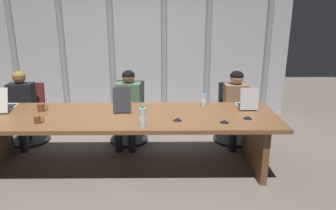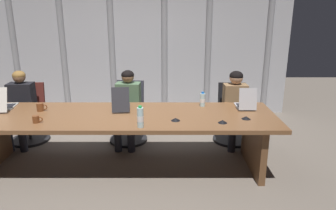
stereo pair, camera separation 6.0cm
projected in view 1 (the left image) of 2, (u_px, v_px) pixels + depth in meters
ground_plane at (124, 167)px, 4.20m from camera, size 11.80×11.80×0.00m
conference_table at (122, 125)px, 4.03m from camera, size 3.95×1.12×0.74m
curtain_backdrop at (136, 35)px, 6.05m from camera, size 5.90×0.17×3.12m
laptop_left_end at (4, 105)px, 4.18m from camera, size 0.27×0.48×0.32m
laptop_left_mid at (122, 105)px, 4.18m from camera, size 0.27×0.45×0.33m
laptop_center at (246, 104)px, 4.25m from camera, size 0.24×0.37×0.30m
office_chair_left_end at (29, 120)px, 5.00m from camera, size 0.60×0.60×0.91m
office_chair_left_mid at (129, 119)px, 5.01m from camera, size 0.60×0.60×0.94m
office_chair_center at (233, 120)px, 5.03m from camera, size 0.60×0.60×0.90m
person_left_end at (20, 105)px, 4.76m from camera, size 0.39×0.55×1.14m
person_left_mid at (128, 104)px, 4.77m from camera, size 0.40×0.56×1.15m
person_center at (237, 104)px, 4.79m from camera, size 0.37×0.55×1.14m
water_bottle_primary at (204, 100)px, 4.33m from camera, size 0.07×0.07×0.20m
water_bottle_secondary at (142, 118)px, 3.53m from camera, size 0.08×0.08×0.25m
coffee_mug_near at (38, 120)px, 3.68m from camera, size 0.12×0.08×0.09m
coffee_mug_far at (41, 107)px, 4.11m from camera, size 0.14×0.09×0.11m
conference_mic_left_side at (224, 121)px, 3.70m from camera, size 0.11×0.11×0.03m
conference_mic_middle at (177, 119)px, 3.77m from camera, size 0.11×0.11×0.03m
conference_mic_right_side at (248, 117)px, 3.83m from camera, size 0.11×0.11×0.03m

